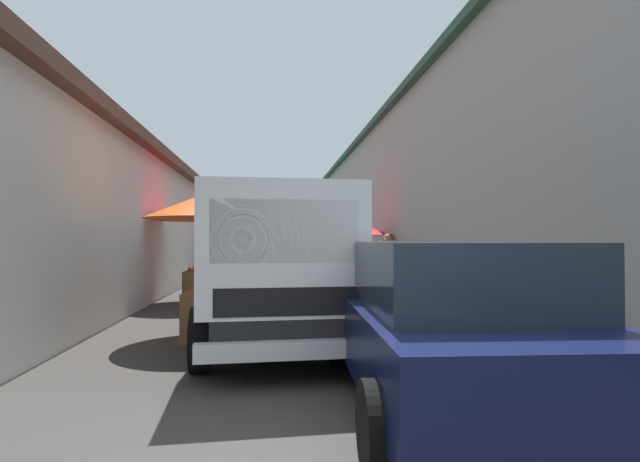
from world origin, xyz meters
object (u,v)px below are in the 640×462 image
(fruit_stall_far_left, at_px, (199,218))
(plastic_stool, at_px, (228,283))
(parked_scooter, at_px, (407,275))
(fruit_stall_near_right, at_px, (328,235))
(delivery_truck, at_px, (276,273))
(fruit_stall_mid_lane, at_px, (356,234))
(hatchback_car, at_px, (446,321))
(fruit_stall_far_right, at_px, (214,223))
(vendor_by_crates, at_px, (387,255))
(fruit_stall_near_left, at_px, (228,236))

(fruit_stall_far_left, height_order, plastic_stool, fruit_stall_far_left)
(parked_scooter, bearing_deg, fruit_stall_near_right, 12.62)
(delivery_truck, bearing_deg, fruit_stall_mid_lane, -14.86)
(hatchback_car, distance_m, delivery_truck, 2.50)
(fruit_stall_far_left, distance_m, parked_scooter, 6.08)
(delivery_truck, height_order, plastic_stool, delivery_truck)
(parked_scooter, bearing_deg, fruit_stall_far_right, 141.53)
(vendor_by_crates, xyz_separation_m, parked_scooter, (-2.11, -0.05, -0.51))
(fruit_stall_far_left, height_order, delivery_truck, fruit_stall_far_left)
(hatchback_car, relative_size, plastic_stool, 9.13)
(fruit_stall_near_left, relative_size, plastic_stool, 5.03)
(plastic_stool, bearing_deg, fruit_stall_near_right, -25.11)
(vendor_by_crates, bearing_deg, plastic_stool, 120.19)
(fruit_stall_far_left, bearing_deg, plastic_stool, -25.01)
(vendor_by_crates, relative_size, parked_scooter, 0.98)
(fruit_stall_near_right, distance_m, parked_scooter, 6.95)
(hatchback_car, relative_size, vendor_by_crates, 2.40)
(hatchback_car, bearing_deg, fruit_stall_near_left, 12.72)
(vendor_by_crates, xyz_separation_m, plastic_stool, (-2.87, 4.93, -0.64))
(fruit_stall_near_right, height_order, fruit_stall_far_right, fruit_stall_far_right)
(fruit_stall_near_left, bearing_deg, vendor_by_crates, -119.76)
(delivery_truck, bearing_deg, hatchback_car, -142.36)
(plastic_stool, bearing_deg, hatchback_car, -162.22)
(fruit_stall_mid_lane, xyz_separation_m, fruit_stall_near_right, (2.32, 0.79, -0.00))
(fruit_stall_far_left, xyz_separation_m, fruit_stall_near_right, (8.64, -4.05, -0.30))
(delivery_truck, relative_size, parked_scooter, 2.96)
(fruit_stall_near_left, bearing_deg, fruit_stall_near_right, -70.37)
(fruit_stall_mid_lane, bearing_deg, fruit_stall_near_left, 79.65)
(fruit_stall_near_right, bearing_deg, parked_scooter, -167.38)
(fruit_stall_mid_lane, xyz_separation_m, fruit_stall_far_left, (-6.32, 4.84, 0.30))
(fruit_stall_far_right, relative_size, hatchback_car, 0.58)
(fruit_stall_far_left, height_order, vendor_by_crates, fruit_stall_far_left)
(vendor_by_crates, bearing_deg, fruit_stall_near_left, 60.24)
(fruit_stall_near_left, relative_size, hatchback_car, 0.55)
(delivery_truck, distance_m, parked_scooter, 8.20)
(fruit_stall_mid_lane, relative_size, delivery_truck, 0.57)
(fruit_stall_near_left, xyz_separation_m, vendor_by_crates, (-3.13, -5.48, -0.66))
(fruit_stall_far_right, relative_size, plastic_stool, 5.32)
(fruit_stall_far_right, bearing_deg, fruit_stall_near_right, -14.34)
(fruit_stall_near_left, distance_m, delivery_truck, 12.63)
(fruit_stall_near_right, height_order, vendor_by_crates, fruit_stall_near_right)
(delivery_truck, height_order, vendor_by_crates, delivery_truck)
(fruit_stall_near_left, xyz_separation_m, fruit_stall_near_right, (1.44, -4.03, 0.06))
(delivery_truck, distance_m, plastic_stool, 6.65)
(fruit_stall_near_right, xyz_separation_m, hatchback_car, (-15.90, 0.77, -0.94))
(fruit_stall_mid_lane, xyz_separation_m, vendor_by_crates, (-2.25, -0.65, -0.72))
(fruit_stall_mid_lane, height_order, hatchback_car, fruit_stall_mid_lane)
(hatchback_car, distance_m, vendor_by_crates, 11.55)
(fruit_stall_near_left, height_order, fruit_stall_near_right, fruit_stall_near_right)
(hatchback_car, bearing_deg, vendor_by_crates, -11.05)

